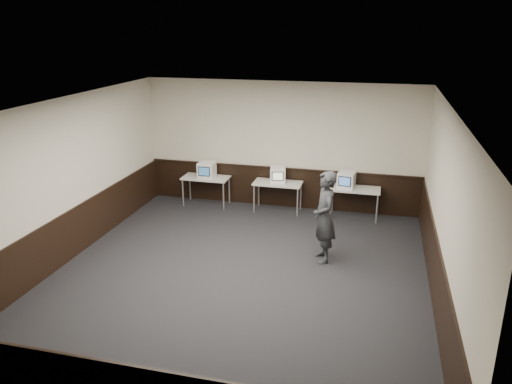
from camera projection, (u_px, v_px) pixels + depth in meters
The scene contains 17 objects.
floor at pixel (238, 277), 9.37m from camera, with size 8.00×8.00×0.00m, color black.
ceiling at pixel (236, 106), 8.34m from camera, with size 8.00×8.00×0.00m, color white.
back_wall at pixel (281, 146), 12.53m from camera, with size 7.00×7.00×0.00m, color beige.
front_wall at pixel (130, 319), 5.18m from camera, with size 7.00×7.00×0.00m, color beige.
left_wall at pixel (64, 182), 9.67m from camera, with size 8.00×8.00×0.00m, color beige.
right_wall at pixel (445, 214), 8.05m from camera, with size 8.00×8.00×0.00m, color beige.
wainscot_back at pixel (281, 187), 12.86m from camera, with size 6.98×0.04×1.00m, color black.
wainscot_left at pixel (72, 234), 10.01m from camera, with size 0.04×7.98×1.00m, color black.
wainscot_right at pixel (436, 274), 8.40m from camera, with size 0.04×7.98×1.00m, color black.
wainscot_rail at pixel (281, 168), 12.68m from camera, with size 6.98×0.06×0.04m, color black.
desk_left at pixel (206, 180), 12.90m from camera, with size 1.20×0.60×0.75m.
desk_center at pixel (278, 185), 12.46m from camera, with size 1.20×0.60×0.75m.
desk_right at pixel (355, 191), 12.02m from camera, with size 1.20×0.60×0.75m.
emac_left at pixel (207, 170), 12.76m from camera, with size 0.42×0.45×0.41m.
emac_center at pixel (278, 175), 12.42m from camera, with size 0.44×0.46×0.38m.
emac_right at pixel (346, 180), 11.97m from camera, with size 0.44×0.47×0.40m.
person at pixel (324, 217), 9.74m from camera, with size 0.67×0.44×1.85m, color #27282C.
Camera 1 is at (2.37, -8.03, 4.52)m, focal length 35.00 mm.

